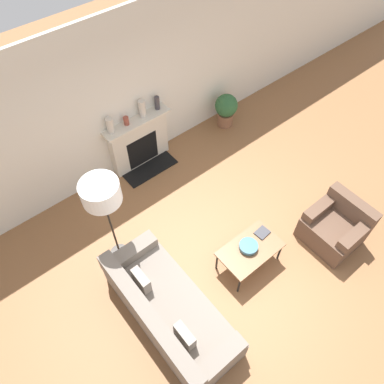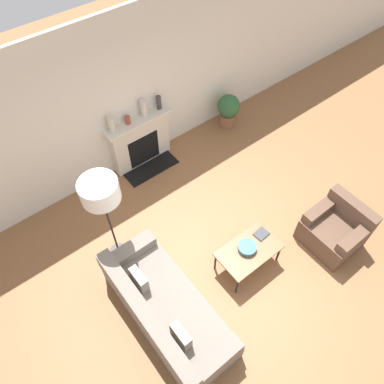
{
  "view_description": "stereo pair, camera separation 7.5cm",
  "coord_description": "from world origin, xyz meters",
  "px_view_note": "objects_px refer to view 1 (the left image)",
  "views": [
    {
      "loc": [
        -2.15,
        -1.56,
        5.35
      ],
      "look_at": [
        0.21,
        1.35,
        0.45
      ],
      "focal_mm": 35.0,
      "sensor_mm": 36.0,
      "label": 1
    },
    {
      "loc": [
        -2.09,
        -1.61,
        5.35
      ],
      "look_at": [
        0.21,
        1.35,
        0.45
      ],
      "focal_mm": 35.0,
      "sensor_mm": 36.0,
      "label": 2
    }
  ],
  "objects_px": {
    "mantel_vase_center_right": "(142,108)",
    "potted_plant": "(226,109)",
    "coffee_table": "(250,250)",
    "book": "(262,233)",
    "couch": "(168,310)",
    "bowl": "(249,246)",
    "fireplace": "(140,142)",
    "mantel_vase_right": "(157,103)",
    "floor_lamp": "(101,195)",
    "mantel_vase_left": "(110,126)",
    "armchair_near": "(335,227)",
    "mantel_vase_center_left": "(126,121)"
  },
  "relations": [
    {
      "from": "couch",
      "to": "book",
      "type": "bearing_deg",
      "value": -90.08
    },
    {
      "from": "fireplace",
      "to": "mantel_vase_left",
      "type": "xyz_separation_m",
      "value": [
        -0.48,
        0.02,
        0.67
      ]
    },
    {
      "from": "coffee_table",
      "to": "bowl",
      "type": "bearing_deg",
      "value": 118.49
    },
    {
      "from": "couch",
      "to": "book",
      "type": "xyz_separation_m",
      "value": [
        1.8,
        -0.0,
        0.18
      ]
    },
    {
      "from": "fireplace",
      "to": "book",
      "type": "height_order",
      "value": "fireplace"
    },
    {
      "from": "mantel_vase_right",
      "to": "potted_plant",
      "type": "relative_size",
      "value": 0.34
    },
    {
      "from": "coffee_table",
      "to": "fireplace",
      "type": "bearing_deg",
      "value": 90.97
    },
    {
      "from": "couch",
      "to": "mantel_vase_center_left",
      "type": "distance_m",
      "value": 3.13
    },
    {
      "from": "bowl",
      "to": "mantel_vase_center_left",
      "type": "distance_m",
      "value": 2.88
    },
    {
      "from": "book",
      "to": "mantel_vase_center_left",
      "type": "height_order",
      "value": "mantel_vase_center_left"
    },
    {
      "from": "armchair_near",
      "to": "floor_lamp",
      "type": "bearing_deg",
      "value": -124.23
    },
    {
      "from": "bowl",
      "to": "mantel_vase_right",
      "type": "relative_size",
      "value": 1.13
    },
    {
      "from": "armchair_near",
      "to": "mantel_vase_center_left",
      "type": "xyz_separation_m",
      "value": [
        -1.62,
        3.36,
        0.8
      ]
    },
    {
      "from": "fireplace",
      "to": "mantel_vase_center_right",
      "type": "xyz_separation_m",
      "value": [
        0.16,
        0.02,
        0.69
      ]
    },
    {
      "from": "floor_lamp",
      "to": "mantel_vase_center_left",
      "type": "height_order",
      "value": "floor_lamp"
    },
    {
      "from": "book",
      "to": "mantel_vase_center_right",
      "type": "relative_size",
      "value": 0.68
    },
    {
      "from": "armchair_near",
      "to": "bowl",
      "type": "bearing_deg",
      "value": -111.41
    },
    {
      "from": "couch",
      "to": "bowl",
      "type": "bearing_deg",
      "value": -92.07
    },
    {
      "from": "mantel_vase_right",
      "to": "mantel_vase_center_left",
      "type": "bearing_deg",
      "value": 180.0
    },
    {
      "from": "mantel_vase_right",
      "to": "mantel_vase_center_right",
      "type": "bearing_deg",
      "value": 180.0
    },
    {
      "from": "couch",
      "to": "mantel_vase_center_right",
      "type": "distance_m",
      "value": 3.3
    },
    {
      "from": "mantel_vase_center_right",
      "to": "potted_plant",
      "type": "height_order",
      "value": "mantel_vase_center_right"
    },
    {
      "from": "mantel_vase_center_left",
      "to": "mantel_vase_right",
      "type": "relative_size",
      "value": 0.6
    },
    {
      "from": "floor_lamp",
      "to": "coffee_table",
      "type": "bearing_deg",
      "value": -44.22
    },
    {
      "from": "coffee_table",
      "to": "book",
      "type": "bearing_deg",
      "value": 14.05
    },
    {
      "from": "mantel_vase_left",
      "to": "mantel_vase_center_left",
      "type": "height_order",
      "value": "mantel_vase_left"
    },
    {
      "from": "mantel_vase_center_right",
      "to": "potted_plant",
      "type": "relative_size",
      "value": 0.45
    },
    {
      "from": "fireplace",
      "to": "floor_lamp",
      "type": "height_order",
      "value": "floor_lamp"
    },
    {
      "from": "floor_lamp",
      "to": "mantel_vase_left",
      "type": "bearing_deg",
      "value": 56.84
    },
    {
      "from": "mantel_vase_left",
      "to": "fireplace",
      "type": "bearing_deg",
      "value": -1.84
    },
    {
      "from": "floor_lamp",
      "to": "mantel_vase_center_right",
      "type": "xyz_separation_m",
      "value": [
        1.56,
        1.42,
        -0.34
      ]
    },
    {
      "from": "coffee_table",
      "to": "floor_lamp",
      "type": "height_order",
      "value": "floor_lamp"
    },
    {
      "from": "couch",
      "to": "floor_lamp",
      "type": "xyz_separation_m",
      "value": [
        0.01,
        1.33,
        1.25
      ]
    },
    {
      "from": "coffee_table",
      "to": "mantel_vase_center_right",
      "type": "relative_size",
      "value": 2.93
    },
    {
      "from": "book",
      "to": "fireplace",
      "type": "bearing_deg",
      "value": 93.27
    },
    {
      "from": "armchair_near",
      "to": "mantel_vase_center_left",
      "type": "bearing_deg",
      "value": -154.31
    },
    {
      "from": "mantel_vase_center_right",
      "to": "armchair_near",
      "type": "bearing_deg",
      "value": -69.12
    },
    {
      "from": "fireplace",
      "to": "mantel_vase_right",
      "type": "xyz_separation_m",
      "value": [
        0.46,
        0.02,
        0.65
      ]
    },
    {
      "from": "couch",
      "to": "potted_plant",
      "type": "height_order",
      "value": "couch"
    },
    {
      "from": "coffee_table",
      "to": "mantel_vase_left",
      "type": "distance_m",
      "value": 2.98
    },
    {
      "from": "armchair_near",
      "to": "bowl",
      "type": "xyz_separation_m",
      "value": [
        -1.41,
        0.55,
        0.2
      ]
    },
    {
      "from": "armchair_near",
      "to": "book",
      "type": "bearing_deg",
      "value": -119.51
    },
    {
      "from": "mantel_vase_center_right",
      "to": "mantel_vase_right",
      "type": "height_order",
      "value": "mantel_vase_center_right"
    },
    {
      "from": "book",
      "to": "potted_plant",
      "type": "bearing_deg",
      "value": 53.77
    },
    {
      "from": "book",
      "to": "potted_plant",
      "type": "distance_m",
      "value": 2.96
    },
    {
      "from": "fireplace",
      "to": "potted_plant",
      "type": "relative_size",
      "value": 1.75
    },
    {
      "from": "couch",
      "to": "coffee_table",
      "type": "height_order",
      "value": "couch"
    },
    {
      "from": "floor_lamp",
      "to": "fireplace",
      "type": "bearing_deg",
      "value": 45.03
    },
    {
      "from": "book",
      "to": "mantel_vase_left",
      "type": "bearing_deg",
      "value": 102.65
    },
    {
      "from": "fireplace",
      "to": "floor_lamp",
      "type": "xyz_separation_m",
      "value": [
        -1.41,
        -1.41,
        1.03
      ]
    }
  ]
}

